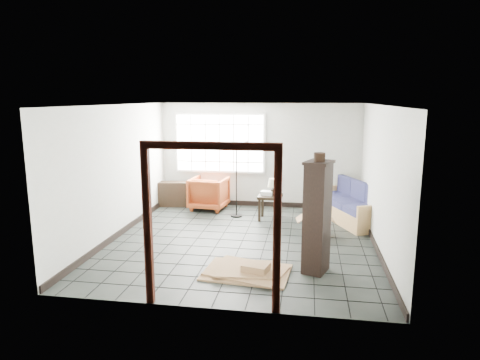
% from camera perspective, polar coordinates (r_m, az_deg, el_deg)
% --- Properties ---
extents(ground, '(5.50, 5.50, 0.00)m').
position_cam_1_polar(ground, '(8.38, 0.35, -8.08)').
color(ground, black).
rests_on(ground, ground).
extents(room_shell, '(5.02, 5.52, 2.61)m').
position_cam_1_polar(room_shell, '(8.02, 0.40, 3.40)').
color(room_shell, silver).
rests_on(room_shell, ground).
extents(window_panel, '(2.32, 0.08, 1.52)m').
position_cam_1_polar(window_panel, '(10.82, -2.72, 4.93)').
color(window_panel, silver).
rests_on(window_panel, ground).
extents(doorway_trim, '(1.80, 0.08, 2.20)m').
position_cam_1_polar(doorway_trim, '(5.44, -3.95, -3.49)').
color(doorway_trim, '#39140D').
rests_on(doorway_trim, ground).
extents(futon_sofa, '(1.53, 2.14, 0.89)m').
position_cam_1_polar(futon_sofa, '(9.92, 14.65, -3.48)').
color(futon_sofa, olive).
rests_on(futon_sofa, ground).
extents(armchair, '(0.94, 0.89, 0.88)m').
position_cam_1_polar(armchair, '(10.61, -4.16, -1.55)').
color(armchair, brown).
rests_on(armchair, ground).
extents(side_table, '(0.55, 0.55, 0.57)m').
position_cam_1_polar(side_table, '(9.68, 4.05, -2.60)').
color(side_table, black).
rests_on(side_table, ground).
extents(table_lamp, '(0.33, 0.33, 0.38)m').
position_cam_1_polar(table_lamp, '(9.60, 4.42, -0.50)').
color(table_lamp, black).
rests_on(table_lamp, side_table).
extents(projector, '(0.29, 0.24, 0.09)m').
position_cam_1_polar(projector, '(9.64, 3.59, -1.75)').
color(projector, silver).
rests_on(projector, side_table).
extents(floor_lamp, '(0.53, 0.34, 1.77)m').
position_cam_1_polar(floor_lamp, '(9.78, 0.26, 0.43)').
color(floor_lamp, black).
rests_on(floor_lamp, ground).
extents(console_shelf, '(0.84, 0.43, 0.63)m').
position_cam_1_polar(console_shelf, '(11.03, -8.84, -1.85)').
color(console_shelf, black).
rests_on(console_shelf, ground).
extents(tall_shelf, '(0.52, 0.58, 1.78)m').
position_cam_1_polar(tall_shelf, '(6.80, 10.24, -4.82)').
color(tall_shelf, black).
rests_on(tall_shelf, ground).
extents(pot, '(0.23, 0.23, 0.13)m').
position_cam_1_polar(pot, '(6.57, 10.55, 3.02)').
color(pot, black).
rests_on(pot, tall_shelf).
extents(open_box, '(0.80, 0.47, 0.43)m').
position_cam_1_polar(open_box, '(8.77, 9.98, -6.32)').
color(open_box, olive).
rests_on(open_box, ground).
extents(cardboard_pile, '(1.41, 1.16, 0.19)m').
position_cam_1_polar(cardboard_pile, '(6.90, 1.05, -11.96)').
color(cardboard_pile, olive).
rests_on(cardboard_pile, ground).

